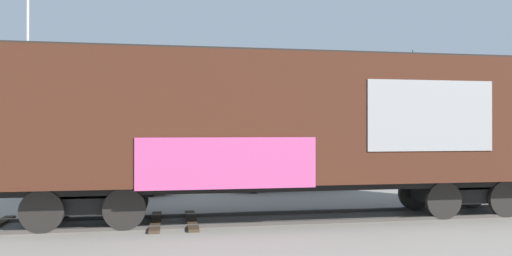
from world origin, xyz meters
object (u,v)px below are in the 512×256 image
at_px(freight_car, 286,123).
at_px(flagpole, 33,43).
at_px(parked_car_tan, 103,169).
at_px(parked_car_black, 285,165).
at_px(parked_car_blue, 446,164).

xyz_separation_m(freight_car, flagpole, (-7.90, 12.00, 3.70)).
xyz_separation_m(flagpole, parked_car_tan, (3.26, -6.00, -5.21)).
bearing_deg(parked_car_tan, parked_car_black, -0.98).
relative_size(flagpole, parked_car_tan, 2.04).
relative_size(parked_car_black, parked_car_blue, 0.98).
distance_m(flagpole, parked_car_tan, 8.59).
height_order(freight_car, parked_car_tan, freight_car).
height_order(flagpole, parked_car_tan, flagpole).
distance_m(flagpole, parked_car_blue, 18.41).
xyz_separation_m(flagpole, parked_car_black, (9.76, -6.12, -5.18)).
distance_m(freight_car, flagpole, 14.83).
bearing_deg(flagpole, freight_car, -56.63).
bearing_deg(parked_car_blue, parked_car_tan, 178.38).
bearing_deg(parked_car_blue, flagpole, 158.81).
bearing_deg(freight_car, flagpole, 123.37).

